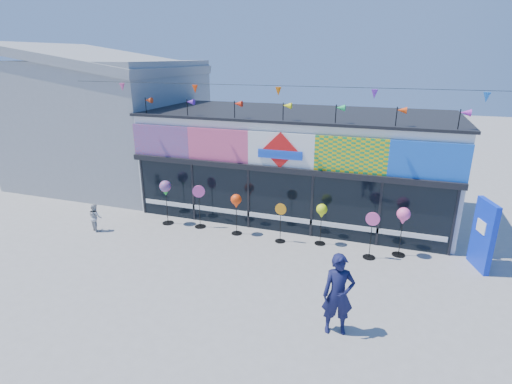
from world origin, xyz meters
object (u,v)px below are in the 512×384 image
at_px(spinner_1, 199,205).
at_px(adult_man, 338,295).
at_px(spinner_4, 322,212).
at_px(child, 95,217).
at_px(spinner_5, 371,234).
at_px(blue_sign, 483,235).
at_px(spinner_0, 166,189).
at_px(spinner_2, 236,202).
at_px(spinner_6, 403,218).
at_px(spinner_3, 280,222).

distance_m(spinner_1, adult_man, 7.33).
xyz_separation_m(spinner_4, child, (-8.14, -1.58, -0.66)).
height_order(spinner_4, adult_man, adult_man).
bearing_deg(child, spinner_5, -145.64).
xyz_separation_m(blue_sign, spinner_4, (-4.90, 0.05, 0.09)).
bearing_deg(blue_sign, spinner_0, 163.18).
bearing_deg(spinner_0, adult_man, -31.47).
relative_size(spinner_4, spinner_5, 0.94).
bearing_deg(child, spinner_0, -118.75).
distance_m(blue_sign, spinner_2, 7.96).
bearing_deg(adult_man, spinner_6, 57.96).
bearing_deg(adult_man, spinner_0, 133.65).
xyz_separation_m(adult_man, child, (-9.34, 2.94, -0.48)).
distance_m(spinner_5, child, 9.90).
bearing_deg(spinner_6, spinner_4, -179.98).
xyz_separation_m(spinner_1, spinner_4, (4.60, 0.04, 0.30)).
bearing_deg(spinner_3, spinner_0, 178.35).
relative_size(blue_sign, child, 2.07).
bearing_deg(spinner_4, adult_man, -75.14).
relative_size(spinner_4, child, 1.41).
xyz_separation_m(spinner_2, spinner_5, (4.75, -0.33, -0.39)).
bearing_deg(spinner_2, blue_sign, 0.83).
relative_size(adult_man, child, 1.91).
distance_m(blue_sign, adult_man, 5.81).
height_order(blue_sign, spinner_5, blue_sign).
xyz_separation_m(blue_sign, spinner_1, (-9.50, 0.00, -0.21)).
distance_m(blue_sign, spinner_4, 4.90).
bearing_deg(spinner_2, child, -164.42).
height_order(spinner_5, spinner_6, spinner_6).
xyz_separation_m(spinner_2, spinner_3, (1.69, -0.12, -0.47)).
bearing_deg(spinner_5, child, -173.68).
relative_size(spinner_6, adult_man, 0.83).
xyz_separation_m(blue_sign, spinner_3, (-6.26, -0.23, -0.34)).
xyz_separation_m(spinner_0, spinner_4, (5.95, 0.15, -0.21)).
bearing_deg(spinner_4, spinner_0, -178.59).
distance_m(adult_man, child, 9.81).
relative_size(spinner_1, adult_man, 0.83).
height_order(spinner_3, child, spinner_3).
height_order(spinner_0, child, spinner_0).
height_order(spinner_3, spinner_5, spinner_5).
xyz_separation_m(spinner_1, adult_man, (5.80, -4.48, 0.12)).
relative_size(spinner_1, spinner_4, 1.13).
bearing_deg(child, spinner_3, -141.08).
xyz_separation_m(spinner_1, spinner_3, (3.24, -0.24, -0.13)).
height_order(spinner_1, spinner_6, spinner_6).
distance_m(spinner_2, child, 5.33).
xyz_separation_m(spinner_0, spinner_2, (2.90, -0.02, -0.17)).
bearing_deg(spinner_2, spinner_4, 3.06).
distance_m(spinner_2, spinner_5, 4.77).
height_order(spinner_0, spinner_4, spinner_0).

